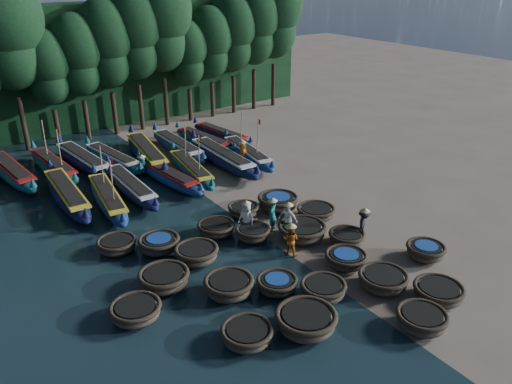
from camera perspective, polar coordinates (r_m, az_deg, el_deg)
ground at (r=26.35m, az=-0.25°, el=-4.35°), size 120.00×120.00×0.00m
foliage_wall at (r=45.11m, az=-18.06°, el=13.52°), size 40.00×3.00×10.00m
coracle_3 at (r=20.61m, az=18.40°, el=-13.64°), size 2.10×2.10×0.73m
coracle_4 at (r=22.35m, az=20.12°, el=-10.68°), size 2.37×2.37×0.69m
coracle_5 at (r=19.02m, az=-1.02°, el=-15.93°), size 1.99×1.99×0.67m
coracle_6 at (r=19.55m, az=5.72°, el=-14.42°), size 2.42×2.42×0.84m
coracle_7 at (r=21.36m, az=7.67°, el=-10.95°), size 1.96×1.96×0.72m
coracle_8 at (r=22.39m, az=14.31°, el=-9.70°), size 2.55×2.55×0.73m
coracle_9 at (r=25.05m, az=18.81°, el=-6.37°), size 2.21×2.21×0.72m
coracle_10 at (r=20.60m, az=-13.58°, el=-13.07°), size 2.21×2.21×0.69m
coracle_11 at (r=21.28m, az=-3.12°, el=-10.67°), size 2.58×2.58×0.83m
coracle_12 at (r=21.52m, az=2.41°, el=-10.46°), size 1.79×1.79×0.68m
coracle_13 at (r=23.55m, az=10.24°, el=-7.51°), size 2.15×2.15×0.67m
coracle_14 at (r=25.26m, az=10.32°, el=-5.14°), size 2.07×2.07×0.68m
coracle_15 at (r=22.07m, az=-10.47°, el=-9.71°), size 2.23×2.23×0.80m
coracle_16 at (r=23.56m, az=-6.80°, el=-7.02°), size 2.52×2.52×0.81m
coracle_17 at (r=25.24m, az=-0.37°, el=-4.68°), size 2.16×2.16×0.71m
coracle_18 at (r=25.43m, az=5.26°, el=-4.42°), size 2.93×2.93×0.81m
coracle_19 at (r=27.51m, az=6.86°, el=-2.29°), size 2.14×2.14×0.69m
coracle_20 at (r=25.18m, az=-15.62°, el=-5.82°), size 1.92×1.92×0.68m
coracle_21 at (r=24.66m, az=-11.01°, el=-5.82°), size 2.07×2.07×0.79m
coracle_22 at (r=25.80m, az=-4.58°, el=-4.12°), size 2.00×2.00×0.68m
coracle_23 at (r=27.59m, az=-1.45°, el=-2.06°), size 2.02×2.02×0.67m
coracle_24 at (r=28.33m, az=2.53°, el=-1.11°), size 2.34×2.34×0.83m
long_boat_2 at (r=31.00m, az=-20.78°, el=-0.22°), size 1.83×8.68×1.53m
long_boat_3 at (r=29.87m, az=-16.57°, el=-0.65°), size 2.38×7.83×3.35m
long_boat_4 at (r=31.07m, az=-14.19°, el=0.64°), size 1.45×7.96×1.40m
long_boat_5 at (r=32.12m, az=-10.04°, el=1.78°), size 2.14×7.52×1.33m
long_boat_6 at (r=33.05m, az=-7.44°, el=2.64°), size 2.37×7.61×3.26m
long_boat_7 at (r=34.55m, az=-3.86°, el=3.96°), size 1.83×9.14×1.61m
long_boat_8 at (r=35.53m, az=-1.02°, el=4.46°), size 2.47×7.79×3.34m
long_boat_10 at (r=35.81m, az=-26.15°, el=2.10°), size 2.43×8.56×1.52m
long_boat_11 at (r=35.80m, az=-22.15°, el=2.77°), size 2.11×8.05×3.43m
long_boat_12 at (r=36.10m, az=-19.12°, el=3.47°), size 2.42×8.55×1.51m
long_boat_13 at (r=36.07m, az=-16.07°, el=3.75°), size 2.47×7.53×1.34m
long_boat_14 at (r=36.19m, az=-12.37°, el=4.40°), size 2.93×9.10×1.62m
long_boat_15 at (r=37.33m, az=-8.95°, el=5.20°), size 1.53×8.30×1.46m
long_boat_16 at (r=38.60m, az=-5.92°, el=5.93°), size 2.31×7.32×1.30m
long_boat_17 at (r=39.80m, az=-3.98°, el=6.57°), size 2.21×7.20×1.28m
fisherman_0 at (r=25.59m, az=-1.11°, el=-2.88°), size 0.87×1.03×1.99m
fisherman_1 at (r=25.89m, az=1.89°, el=-2.46°), size 0.77×0.73×1.98m
fisherman_2 at (r=23.87m, az=4.00°, el=-5.38°), size 0.91×0.97×1.79m
fisherman_3 at (r=25.66m, az=12.21°, el=-3.59°), size 1.21×1.18×1.86m
fisherman_4 at (r=25.47m, az=3.68°, el=-3.06°), size 0.81×1.14×2.00m
fisherman_5 at (r=33.22m, az=-12.83°, el=2.87°), size 1.47×0.70×1.72m
fisherman_6 at (r=34.66m, az=-1.53°, el=4.57°), size 0.76×0.94×1.87m
tree_4 at (r=39.68m, az=-26.77°, el=16.21°), size 5.34×5.34×12.58m
tree_5 at (r=40.47m, az=-22.80°, el=13.09°), size 3.68×3.68×8.68m
tree_6 at (r=40.92m, az=-19.77°, el=14.62°), size 4.09×4.09×9.65m
tree_7 at (r=41.50m, az=-16.77°, el=16.07°), size 4.51×4.51×10.63m
tree_8 at (r=42.21m, az=-13.83°, el=17.44°), size 4.92×4.92×11.60m
tree_9 at (r=43.04m, az=-10.95°, el=18.72°), size 5.34×5.34×12.58m
tree_10 at (r=44.37m, az=-7.88°, el=15.56°), size 3.68×3.68×8.68m
tree_11 at (r=45.37m, az=-5.25°, el=16.74°), size 4.09×4.09×9.65m
tree_12 at (r=46.47m, az=-2.71°, el=17.83°), size 4.51×4.51×10.63m
tree_13 at (r=47.66m, az=-0.26°, el=18.84°), size 4.92×4.92×11.60m
tree_14 at (r=48.94m, az=2.09°, el=19.77°), size 5.34×5.34×12.58m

